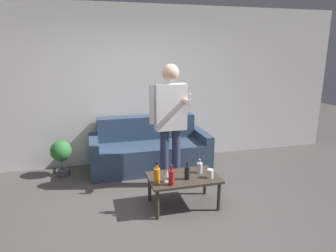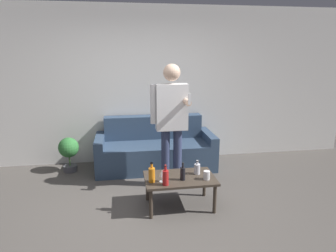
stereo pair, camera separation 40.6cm
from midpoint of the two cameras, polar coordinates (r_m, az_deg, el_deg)
ground_plane at (r=3.57m, az=-0.07°, el=-18.85°), size 16.00×16.00×0.00m
wall_back at (r=5.26m, az=-3.93°, el=7.63°), size 8.00×0.06×2.70m
couch at (r=5.11m, az=-0.20°, el=-4.54°), size 1.97×0.82×0.85m
coffee_table at (r=3.84m, az=5.33°, el=-10.38°), size 0.88×0.56×0.40m
bottle_orange at (r=3.56m, az=2.83°, el=-9.77°), size 0.07×0.07×0.25m
bottle_green at (r=3.91m, az=8.57°, el=-8.08°), size 0.08×0.08×0.18m
bottle_dark at (r=3.64m, az=0.12°, el=-9.27°), size 0.08×0.08×0.25m
bottle_yellow at (r=3.71m, az=6.00°, el=-8.99°), size 0.06×0.06×0.22m
wine_glass_near at (r=3.64m, az=2.06°, el=-9.11°), size 0.07×0.07×0.15m
cup_on_table at (r=3.78m, az=10.49°, el=-9.27°), size 0.08×0.08×0.11m
person_standing_front at (r=4.20m, az=3.40°, el=1.83°), size 0.52×0.45×1.78m
potted_plant at (r=5.10m, az=-16.25°, el=-4.47°), size 0.33×0.33×0.58m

